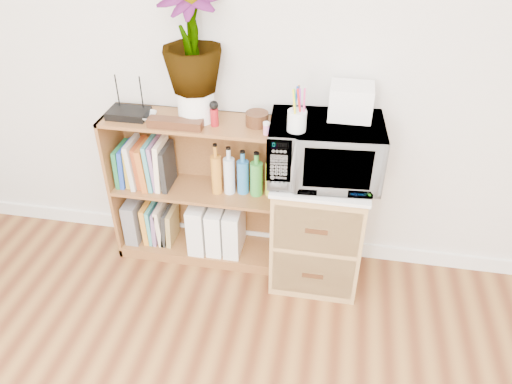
# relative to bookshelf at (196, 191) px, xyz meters

# --- Properties ---
(skirting_board) EXTENTS (4.00, 0.02, 0.10)m
(skirting_board) POSITION_rel_bookshelf_xyz_m (0.35, 0.14, -0.42)
(skirting_board) COLOR white
(skirting_board) RESTS_ON ground
(bookshelf) EXTENTS (1.00, 0.30, 0.95)m
(bookshelf) POSITION_rel_bookshelf_xyz_m (0.00, 0.00, 0.00)
(bookshelf) COLOR brown
(bookshelf) RESTS_ON ground
(wicker_unit) EXTENTS (0.50, 0.45, 0.70)m
(wicker_unit) POSITION_rel_bookshelf_xyz_m (0.75, -0.08, -0.12)
(wicker_unit) COLOR #9E7542
(wicker_unit) RESTS_ON ground
(microwave) EXTENTS (0.61, 0.44, 0.32)m
(microwave) POSITION_rel_bookshelf_xyz_m (0.75, -0.08, 0.41)
(microwave) COLOR white
(microwave) RESTS_ON wicker_unit
(pen_cup) EXTENTS (0.09, 0.09, 0.10)m
(pen_cup) POSITION_rel_bookshelf_xyz_m (0.61, -0.19, 0.62)
(pen_cup) COLOR white
(pen_cup) RESTS_ON microwave
(small_appliance) EXTENTS (0.22, 0.18, 0.17)m
(small_appliance) POSITION_rel_bookshelf_xyz_m (0.86, 0.01, 0.65)
(small_appliance) COLOR white
(small_appliance) RESTS_ON microwave
(router) EXTENTS (0.22, 0.15, 0.04)m
(router) POSITION_rel_bookshelf_xyz_m (-0.35, -0.02, 0.50)
(router) COLOR black
(router) RESTS_ON bookshelf
(white_bowl) EXTENTS (0.13, 0.13, 0.03)m
(white_bowl) POSITION_rel_bookshelf_xyz_m (-0.25, -0.03, 0.49)
(white_bowl) COLOR silver
(white_bowl) RESTS_ON bookshelf
(plant_pot) EXTENTS (0.20, 0.20, 0.17)m
(plant_pot) POSITION_rel_bookshelf_xyz_m (0.04, 0.02, 0.56)
(plant_pot) COLOR white
(plant_pot) RESTS_ON bookshelf
(potted_plant) EXTENTS (0.32, 0.32, 0.57)m
(potted_plant) POSITION_rel_bookshelf_xyz_m (0.04, 0.02, 0.93)
(potted_plant) COLOR #366E2C
(potted_plant) RESTS_ON plant_pot
(trinket_box) EXTENTS (0.30, 0.07, 0.05)m
(trinket_box) POSITION_rel_bookshelf_xyz_m (-0.05, -0.10, 0.50)
(trinket_box) COLOR #3B2010
(trinket_box) RESTS_ON bookshelf
(kokeshi_doll) EXTENTS (0.04, 0.04, 0.10)m
(kokeshi_doll) POSITION_rel_bookshelf_xyz_m (0.15, -0.04, 0.52)
(kokeshi_doll) COLOR maroon
(kokeshi_doll) RESTS_ON bookshelf
(wooden_bowl) EXTENTS (0.12, 0.12, 0.07)m
(wooden_bowl) POSITION_rel_bookshelf_xyz_m (0.37, 0.01, 0.51)
(wooden_bowl) COLOR #3C1D10
(wooden_bowl) RESTS_ON bookshelf
(paint_jars) EXTENTS (0.11, 0.04, 0.05)m
(paint_jars) POSITION_rel_bookshelf_xyz_m (0.47, -0.09, 0.50)
(paint_jars) COLOR pink
(paint_jars) RESTS_ON bookshelf
(file_box) EXTENTS (0.09, 0.23, 0.28)m
(file_box) POSITION_rel_bookshelf_xyz_m (-0.42, 0.00, -0.26)
(file_box) COLOR slate
(file_box) RESTS_ON bookshelf
(magazine_holder_left) EXTENTS (0.10, 0.26, 0.33)m
(magazine_holder_left) POSITION_rel_bookshelf_xyz_m (0.01, -0.01, -0.24)
(magazine_holder_left) COLOR white
(magazine_holder_left) RESTS_ON bookshelf
(magazine_holder_mid) EXTENTS (0.10, 0.25, 0.31)m
(magazine_holder_mid) POSITION_rel_bookshelf_xyz_m (0.12, -0.01, -0.25)
(magazine_holder_mid) COLOR white
(magazine_holder_mid) RESTS_ON bookshelf
(magazine_holder_right) EXTENTS (0.10, 0.25, 0.31)m
(magazine_holder_right) POSITION_rel_bookshelf_xyz_m (0.23, -0.01, -0.25)
(magazine_holder_right) COLOR white
(magazine_holder_right) RESTS_ON bookshelf
(cookbooks) EXTENTS (0.32, 0.20, 0.30)m
(cookbooks) POSITION_rel_bookshelf_xyz_m (-0.30, 0.00, 0.16)
(cookbooks) COLOR #1B6739
(cookbooks) RESTS_ON bookshelf
(liquor_bottles) EXTENTS (0.38, 0.07, 0.31)m
(liquor_bottles) POSITION_rel_bookshelf_xyz_m (0.30, 0.00, 0.17)
(liquor_bottles) COLOR #C67C25
(liquor_bottles) RESTS_ON bookshelf
(lower_books) EXTENTS (0.20, 0.19, 0.27)m
(lower_books) POSITION_rel_bookshelf_xyz_m (-0.26, -0.00, -0.28)
(lower_books) COLOR orange
(lower_books) RESTS_ON bookshelf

